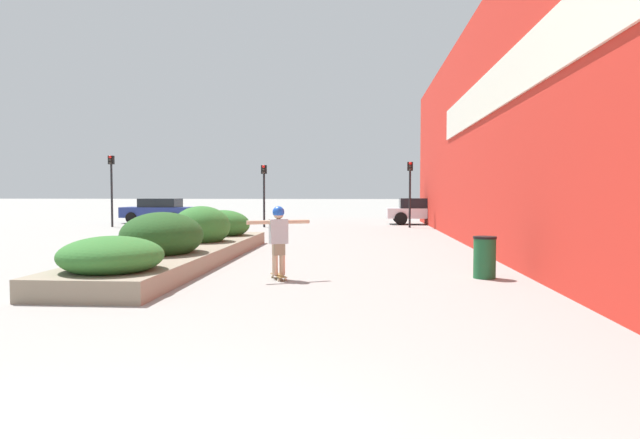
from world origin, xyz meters
TOP-DOWN VIEW (x-y plane):
  - building_wall_right at (5.32, 14.80)m, footprint 0.67×36.31m
  - planter_box at (-3.19, 11.13)m, footprint 2.20×11.45m
  - skateboard at (-0.29, 8.48)m, footprint 0.45×0.72m
  - skateboarder at (-0.29, 8.48)m, footprint 1.26×0.64m
  - trash_bin at (4.05, 8.98)m, footprint 0.49×0.49m
  - car_leftmost at (-10.74, 29.85)m, footprint 4.06×1.99m
  - car_center_left at (4.70, 29.48)m, footprint 3.86×1.88m
  - car_center_right at (11.07, 30.84)m, footprint 4.65×1.90m
  - traffic_light_left at (-3.71, 26.09)m, footprint 0.28×0.30m
  - traffic_light_right at (3.85, 26.29)m, footprint 0.28×0.30m
  - traffic_light_far_left at (-11.74, 25.73)m, footprint 0.28×0.30m

SIDE VIEW (x-z plane):
  - skateboard at x=-0.29m, z-range 0.02..0.12m
  - trash_bin at x=4.05m, z-range 0.00..0.90m
  - planter_box at x=-3.19m, z-range -0.18..1.25m
  - car_leftmost at x=-10.74m, z-range 0.05..1.50m
  - car_center_left at x=4.70m, z-range 0.05..1.53m
  - car_center_right at x=11.07m, z-range 0.04..1.54m
  - skateboarder at x=-0.29m, z-range 0.24..1.69m
  - traffic_light_left at x=-3.71m, z-range 0.61..3.84m
  - traffic_light_right at x=3.85m, z-range 0.62..4.00m
  - traffic_light_far_left at x=-11.74m, z-range 0.66..4.40m
  - building_wall_right at x=5.32m, z-range 0.01..7.63m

